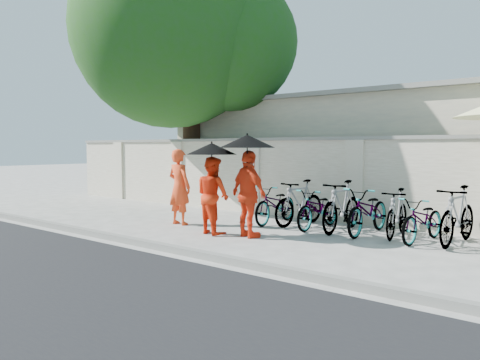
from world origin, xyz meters
The scene contains 18 objects.
ground centered at (0.00, 0.00, 0.00)m, with size 80.00×80.00×0.00m, color #B3B1AA.
kerb centered at (0.00, -1.70, 0.06)m, with size 40.00×0.16×0.12m, color slate.
compound_wall centered at (1.00, 3.20, 1.00)m, with size 20.00×0.30×2.00m, color silver.
building_behind centered at (2.00, 7.00, 1.60)m, with size 14.00×6.00×3.20m, color beige.
shade_tree centered at (-3.66, 2.97, 5.10)m, with size 6.70×6.20×8.20m.
monk_left centered at (-1.21, 0.44, 0.89)m, with size 0.65×0.43×1.78m, color #F0431B.
monk_center centered at (0.19, 0.06, 0.82)m, with size 0.79×0.62×1.63m, color red.
parasol_center centered at (0.24, -0.02, 1.79)m, with size 1.05×1.05×0.99m.
monk_right centered at (1.04, 0.20, 0.88)m, with size 1.03×0.43×1.76m, color #F23815.
parasol_right centered at (1.06, 0.12, 1.94)m, with size 1.13×1.13×1.07m.
bike_0 centered at (0.49, 1.98, 0.47)m, with size 0.62×1.77×0.93m, color gray.
bike_1 centered at (1.06, 2.11, 0.53)m, with size 0.50×1.77×1.07m, color gray.
bike_2 centered at (1.64, 1.98, 0.45)m, with size 0.60×1.71×0.90m, color gray.
bike_3 centered at (2.22, 1.96, 0.55)m, with size 0.52×1.85×1.11m, color gray.
bike_4 centered at (2.79, 2.04, 0.50)m, with size 0.66×1.89×0.99m, color gray.
bike_5 centered at (3.37, 2.11, 0.49)m, with size 0.46×1.64×0.99m, color gray.
bike_6 centered at (3.95, 1.93, 0.44)m, with size 0.58×1.66×0.87m, color gray.
bike_7 centered at (4.52, 2.07, 0.55)m, with size 0.52×1.84×1.11m, color gray.
Camera 1 is at (6.77, -7.21, 1.82)m, focal length 35.00 mm.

